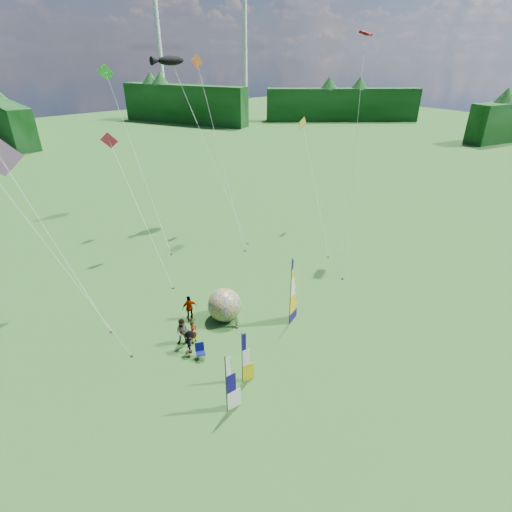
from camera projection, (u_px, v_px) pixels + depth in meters
ground at (310, 354)px, 24.30m from camera, size 220.00×220.00×0.00m
treeline_ring at (315, 300)px, 22.44m from camera, size 210.00×210.00×8.00m
turbine_left at (245, 53)px, 121.66m from camera, size 8.00×1.20×30.00m
turbine_right at (160, 53)px, 112.32m from camera, size 8.00×1.20×30.00m
feather_banner_main at (291, 294)px, 25.81m from camera, size 1.28×0.54×4.89m
side_banner_left at (242, 359)px, 21.51m from camera, size 0.94×0.24×3.35m
side_banner_far at (226, 386)px, 19.69m from camera, size 1.05×0.18×3.55m
bol_inflatable at (224, 305)px, 26.98m from camera, size 2.30×2.30×2.28m
spectator_a at (193, 332)px, 24.98m from camera, size 0.65×0.53×1.55m
spectator_b at (183, 332)px, 24.74m from camera, size 0.99×0.92×1.87m
spectator_c at (190, 342)px, 24.15m from camera, size 0.87×1.03×1.55m
spectator_d at (190, 307)px, 27.14m from camera, size 1.13×0.70×1.79m
camp_chair at (200, 352)px, 23.75m from camera, size 0.77×0.77×1.01m
kite_whale at (209, 144)px, 37.66m from camera, size 9.01×14.40×17.03m
kite_rainbow_delta at (53, 230)px, 24.75m from camera, size 9.82×12.94×13.06m
kite_parafoil at (355, 150)px, 30.84m from camera, size 10.50×9.80×19.16m
small_kite_red at (139, 206)px, 31.47m from camera, size 4.92×11.55×11.00m
small_kite_orange at (221, 150)px, 36.28m from camera, size 5.70×11.71×16.57m
small_kite_yellow at (315, 182)px, 36.64m from camera, size 8.15×11.07×11.21m
small_kite_pink at (33, 223)px, 20.78m from camera, size 9.36×9.92×16.98m
small_kite_green at (138, 156)px, 35.78m from camera, size 4.79×12.62×15.81m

